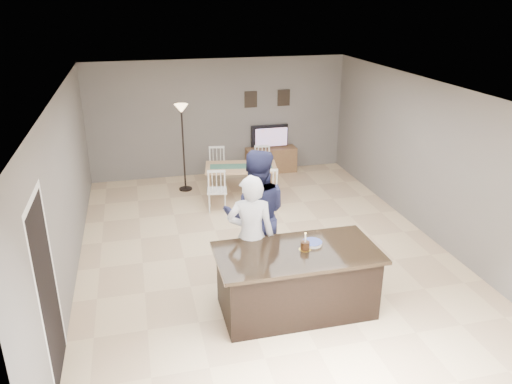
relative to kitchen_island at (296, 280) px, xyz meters
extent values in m
plane|color=beige|center=(0.00, 1.80, -0.45)|extent=(8.00, 8.00, 0.00)
plane|color=slate|center=(0.00, 5.80, 0.90)|extent=(6.00, 0.00, 6.00)
plane|color=slate|center=(0.00, -2.20, 0.90)|extent=(6.00, 0.00, 6.00)
plane|color=slate|center=(-3.00, 1.80, 0.90)|extent=(0.00, 8.00, 8.00)
plane|color=slate|center=(3.00, 1.80, 0.90)|extent=(0.00, 8.00, 8.00)
plane|color=white|center=(0.00, 1.80, 2.25)|extent=(8.00, 8.00, 0.00)
cube|color=black|center=(0.00, 0.00, -0.03)|extent=(2.00, 1.00, 0.85)
cube|color=black|center=(0.00, 0.00, 0.42)|extent=(2.15, 1.10, 0.05)
cube|color=brown|center=(1.20, 5.57, -0.15)|extent=(1.20, 0.40, 0.60)
imported|color=black|center=(1.20, 5.64, 0.41)|extent=(0.91, 0.12, 0.53)
plane|color=#CA5716|center=(1.20, 5.56, 0.42)|extent=(0.78, 0.00, 0.78)
cube|color=black|center=(0.75, 5.78, 1.30)|extent=(0.30, 0.02, 0.38)
cube|color=black|center=(1.55, 5.78, 1.30)|extent=(0.30, 0.02, 0.38)
plane|color=black|center=(-2.99, -0.50, 0.60)|extent=(0.00, 2.10, 2.10)
plane|color=white|center=(-2.99, -0.50, 1.69)|extent=(0.00, 1.02, 1.02)
imported|color=silver|center=(-0.50, 0.55, 0.45)|extent=(0.74, 0.56, 1.81)
imported|color=#1C1E3E|center=(-0.32, 1.00, 0.55)|extent=(1.12, 0.96, 2.02)
cylinder|color=gold|center=(0.11, 0.02, 0.45)|extent=(0.16, 0.16, 0.00)
cylinder|color=#3B2010|center=(0.11, 0.02, 0.50)|extent=(0.12, 0.12, 0.11)
cylinder|color=white|center=(0.11, 0.02, 0.62)|extent=(0.02, 0.02, 0.12)
sphere|color=#FFBF4C|center=(0.11, 0.02, 0.69)|extent=(0.02, 0.02, 0.02)
cylinder|color=white|center=(0.25, 0.14, 0.45)|extent=(0.26, 0.26, 0.01)
cylinder|color=white|center=(0.25, 0.14, 0.46)|extent=(0.26, 0.26, 0.01)
cylinder|color=white|center=(0.25, 0.14, 0.48)|extent=(0.26, 0.26, 0.01)
cylinder|color=#2E3E8F|center=(0.25, 0.14, 0.49)|extent=(0.27, 0.27, 0.00)
cube|color=#A87B5B|center=(0.15, 4.15, 0.22)|extent=(1.60, 1.07, 0.04)
cylinder|color=#A87B5B|center=(-0.56, 3.93, -0.13)|extent=(0.06, 0.06, 0.65)
cylinder|color=#A87B5B|center=(0.86, 4.37, -0.13)|extent=(0.06, 0.06, 0.65)
cube|color=#3A6955|center=(0.15, 4.15, 0.24)|extent=(1.33, 0.54, 0.01)
cube|color=silver|center=(-0.46, 3.61, -0.04)|extent=(0.45, 0.43, 0.04)
cylinder|color=silver|center=(-0.64, 3.49, -0.26)|extent=(0.03, 0.03, 0.40)
cylinder|color=silver|center=(-0.28, 3.72, -0.26)|extent=(0.03, 0.03, 0.40)
cube|color=silver|center=(-0.49, 3.44, 0.42)|extent=(0.35, 0.09, 0.05)
cube|color=silver|center=(0.54, 3.43, -0.04)|extent=(0.45, 0.43, 0.04)
cylinder|color=silver|center=(0.36, 3.31, -0.26)|extent=(0.03, 0.03, 0.40)
cylinder|color=silver|center=(0.72, 3.55, -0.26)|extent=(0.03, 0.03, 0.40)
cube|color=silver|center=(0.51, 3.27, 0.42)|extent=(0.35, 0.09, 0.05)
cube|color=silver|center=(-0.24, 4.88, -0.04)|extent=(0.45, 0.43, 0.04)
cylinder|color=silver|center=(-0.06, 4.99, -0.26)|extent=(0.03, 0.03, 0.40)
cylinder|color=silver|center=(-0.42, 4.76, -0.26)|extent=(0.03, 0.03, 0.40)
cube|color=silver|center=(-0.21, 5.04, 0.42)|extent=(0.35, 0.09, 0.05)
cube|color=silver|center=(0.76, 4.70, -0.04)|extent=(0.45, 0.43, 0.04)
cylinder|color=silver|center=(0.94, 4.82, -0.26)|extent=(0.03, 0.03, 0.40)
cylinder|color=silver|center=(0.58, 4.58, -0.26)|extent=(0.03, 0.03, 0.40)
cube|color=silver|center=(0.79, 4.86, 0.42)|extent=(0.35, 0.09, 0.05)
cylinder|color=black|center=(-0.95, 4.88, -0.44)|extent=(0.28, 0.28, 0.03)
cylinder|color=black|center=(-0.95, 4.88, 0.44)|extent=(0.04, 0.04, 1.75)
cone|color=#FDCA8B|center=(-0.95, 4.88, 1.36)|extent=(0.28, 0.28, 0.18)
camera|label=1|loc=(-1.92, -5.48, 3.59)|focal=35.00mm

